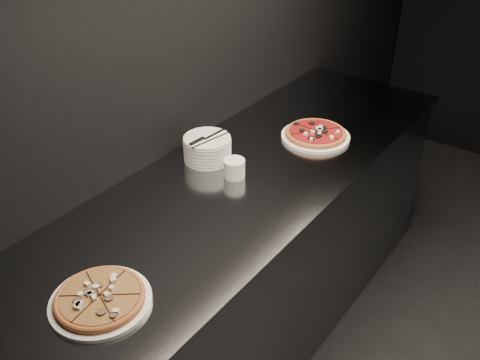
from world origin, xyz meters
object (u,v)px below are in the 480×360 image
Objects in this scene: pizza_mushroom at (100,299)px; ramekin at (234,168)px; plate_stack at (207,148)px; cutlery at (206,139)px; counter at (246,260)px; pizza_tomato at (316,134)px.

ramekin is at bearing 97.62° from pizza_mushroom.
plate_stack is (-0.28, 0.83, 0.03)m from pizza_mushroom.
ramekin is at bearing -13.66° from plate_stack.
pizza_mushroom is 3.99× the size of ramekin.
ramekin is (-0.11, 0.79, 0.02)m from pizza_mushroom.
plate_stack is at bearing 166.34° from ramekin.
cutlery is at bearing -62.38° from plate_stack.
cutlery is at bearing -176.12° from counter.
plate_stack reaches higher than pizza_tomato.
plate_stack is 0.95× the size of cutlery.
pizza_mushroom is at bearing -67.44° from cutlery.
pizza_mushroom is 0.86m from cutlery.
pizza_tomato is (-0.01, 1.27, 0.00)m from pizza_mushroom.
cutlery is at bearing 170.73° from ramekin.
pizza_mushroom is 1.27m from pizza_tomato.
ramekin is at bearing -126.45° from counter.
pizza_tomato is 0.53m from cutlery.
pizza_mushroom is at bearing -89.74° from pizza_tomato.
counter is at bearing -99.10° from pizza_tomato.
pizza_tomato is at bearing 80.90° from counter.
cutlery is (-0.27, -0.45, 0.09)m from pizza_tomato.
cutlery reaches higher than counter.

